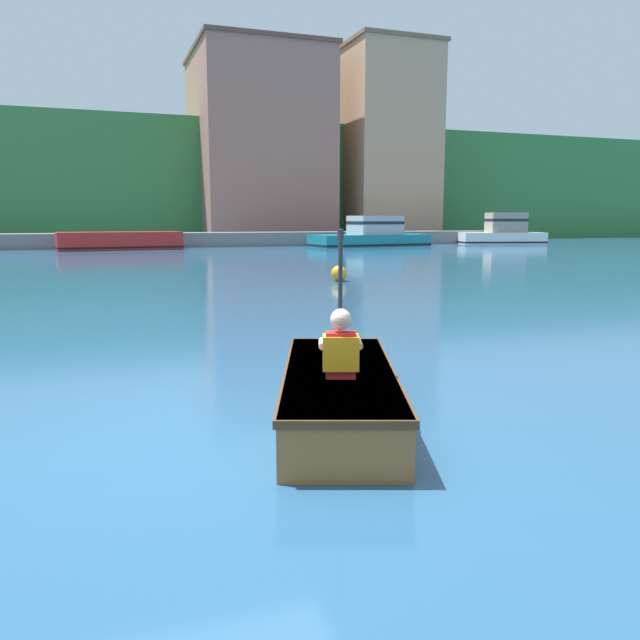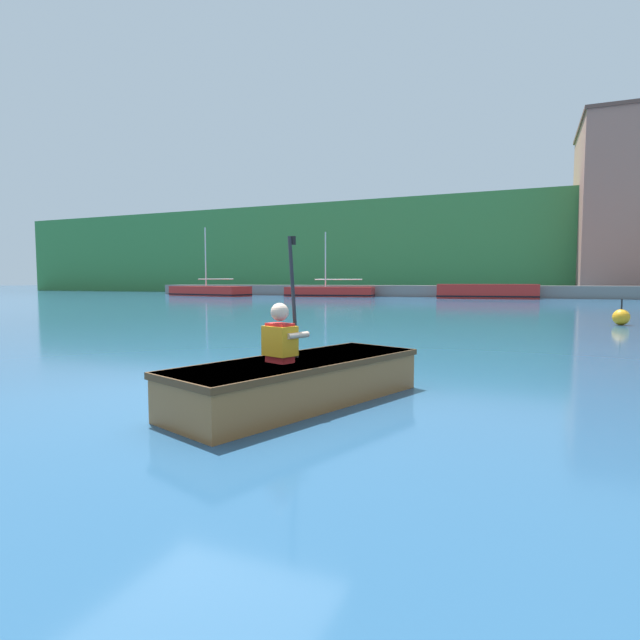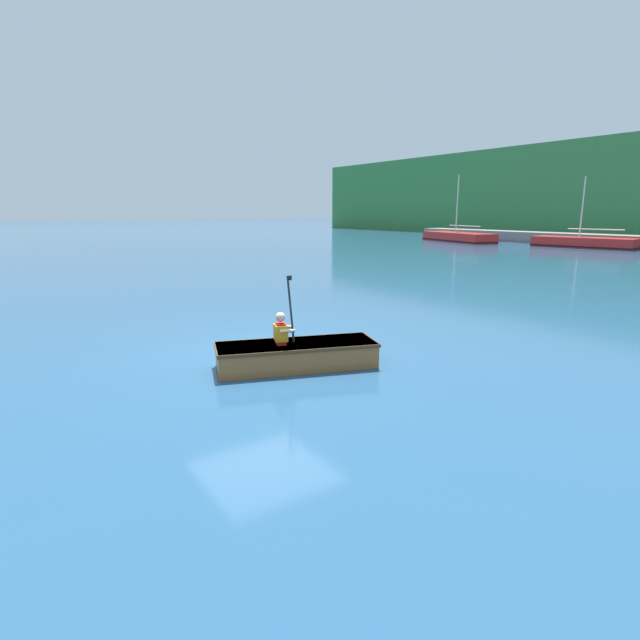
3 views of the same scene
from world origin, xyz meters
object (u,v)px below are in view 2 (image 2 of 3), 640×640
(moored_boat_dock_center_far, at_px, (330,292))
(rowboat_foreground, at_px, (303,378))
(person_paddler, at_px, (281,335))
(channel_buoy, at_px, (621,317))
(moored_boat_dock_center_near, at_px, (209,291))
(moored_boat_dock_west_end, at_px, (486,292))

(moored_boat_dock_center_far, distance_m, rowboat_foreground, 35.20)
(person_paddler, xyz_separation_m, channel_buoy, (4.53, 11.69, -0.47))
(moored_boat_dock_center_near, distance_m, channel_buoy, 33.52)
(moored_boat_dock_center_far, xyz_separation_m, rowboat_foreground, (12.68, -32.84, -0.12))
(rowboat_foreground, height_order, channel_buoy, channel_buoy)
(moored_boat_dock_center_far, height_order, rowboat_foreground, moored_boat_dock_center_far)
(moored_boat_dock_center_far, bearing_deg, moored_boat_dock_west_end, 0.54)
(moored_boat_dock_center_near, relative_size, channel_buoy, 11.14)
(moored_boat_dock_west_end, height_order, moored_boat_dock_center_far, moored_boat_dock_center_far)
(moored_boat_dock_center_near, bearing_deg, channel_buoy, -35.50)
(moored_boat_dock_center_near, height_order, rowboat_foreground, moored_boat_dock_center_near)
(moored_boat_dock_west_end, xyz_separation_m, channel_buoy, (5.14, -21.54, -0.26))
(moored_boat_dock_west_end, relative_size, rowboat_foreground, 2.39)
(moored_boat_dock_center_far, xyz_separation_m, channel_buoy, (17.11, -21.43, -0.15))
(moored_boat_dock_center_near, bearing_deg, moored_boat_dock_west_end, 5.37)
(moored_boat_dock_west_end, bearing_deg, channel_buoy, -76.57)
(rowboat_foreground, bearing_deg, moored_boat_dock_center_far, 111.11)
(person_paddler, bearing_deg, moored_boat_dock_center_near, 126.15)
(moored_boat_dock_west_end, xyz_separation_m, moored_boat_dock_center_near, (-22.14, -2.08, -0.09))
(channel_buoy, bearing_deg, person_paddler, -111.18)
(moored_boat_dock_center_far, relative_size, channel_buoy, 10.15)
(person_paddler, relative_size, channel_buoy, 1.65)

